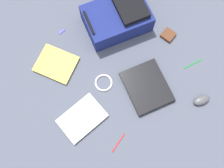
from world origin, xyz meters
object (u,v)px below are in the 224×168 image
(book_red, at_px, (56,64))
(cable_coil, at_px, (104,83))
(book_blue, at_px, (82,118))
(usb_stick, at_px, (62,31))
(pen_black, at_px, (119,143))
(pen_blue, at_px, (193,64))
(computer_mouse, at_px, (202,100))
(laptop, at_px, (147,87))
(backpack, at_px, (118,18))
(earbud_pouch, at_px, (168,35))

(book_red, bearing_deg, cable_coil, -150.81)
(book_blue, distance_m, usb_stick, 0.62)
(cable_coil, relative_size, pen_black, 0.86)
(usb_stick, bearing_deg, pen_black, 168.45)
(pen_blue, bearing_deg, usb_stick, 36.04)
(book_blue, relative_size, usb_stick, 5.93)
(computer_mouse, xyz_separation_m, pen_blue, (0.21, -0.14, -0.02))
(computer_mouse, bearing_deg, laptop, 53.49)
(backpack, bearing_deg, pen_blue, -159.68)
(pen_black, bearing_deg, backpack, -38.65)
(cable_coil, xyz_separation_m, earbud_pouch, (-0.01, -0.55, 0.01))
(book_blue, bearing_deg, pen_black, -162.30)
(book_red, distance_m, pen_blue, 0.91)
(backpack, height_order, book_red, backpack)
(laptop, bearing_deg, cable_coil, 45.15)
(computer_mouse, bearing_deg, book_red, 53.23)
(book_red, bearing_deg, book_blue, 168.34)
(pen_blue, distance_m, usb_stick, 0.92)
(pen_black, bearing_deg, computer_mouse, -102.22)
(backpack, xyz_separation_m, pen_blue, (-0.55, -0.20, -0.07))
(book_blue, height_order, computer_mouse, computer_mouse)
(book_red, relative_size, earbud_pouch, 3.89)
(book_blue, bearing_deg, cable_coil, -68.35)
(usb_stick, bearing_deg, book_red, 136.14)
(book_blue, height_order, pen_blue, book_blue)
(pen_blue, relative_size, usb_stick, 3.00)
(computer_mouse, bearing_deg, pen_blue, -15.93)
(laptop, bearing_deg, book_red, 36.37)
(cable_coil, height_order, usb_stick, cable_coil)
(backpack, height_order, book_blue, backpack)
(backpack, bearing_deg, cable_coil, 129.20)
(pen_black, distance_m, earbud_pouch, 0.80)
(book_blue, xyz_separation_m, earbud_pouch, (0.09, -0.80, 0.00))
(earbud_pouch, bearing_deg, usb_stick, 48.67)
(pen_black, bearing_deg, earbud_pouch, -64.34)
(cable_coil, distance_m, earbud_pouch, 0.55)
(backpack, height_order, usb_stick, backpack)
(laptop, distance_m, book_red, 0.61)
(laptop, bearing_deg, usb_stick, 16.10)
(book_red, xyz_separation_m, earbud_pouch, (-0.31, -0.72, 0.00))
(pen_black, bearing_deg, cable_coil, -24.95)
(book_red, distance_m, pen_black, 0.65)
(earbud_pouch, relative_size, usb_stick, 1.72)
(pen_blue, relative_size, earbud_pouch, 1.74)
(laptop, relative_size, book_red, 1.16)
(backpack, bearing_deg, computer_mouse, -174.90)
(book_blue, relative_size, pen_blue, 1.98)
(laptop, height_order, earbud_pouch, laptop)
(pen_blue, xyz_separation_m, earbud_pouch, (0.26, -0.01, 0.01))
(earbud_pouch, height_order, usb_stick, earbud_pouch)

